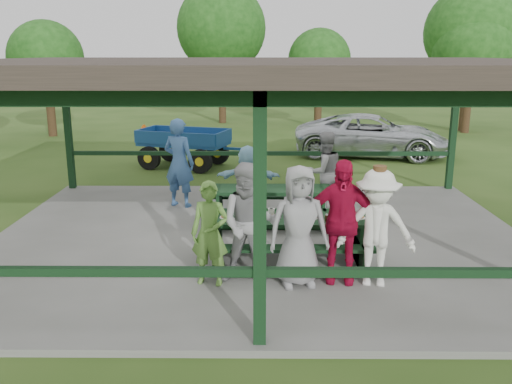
{
  "coord_description": "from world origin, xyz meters",
  "views": [
    {
      "loc": [
        0.0,
        -9.63,
        3.46
      ],
      "look_at": [
        -0.07,
        -0.3,
        1.05
      ],
      "focal_mm": 38.0,
      "sensor_mm": 36.0,
      "label": 1
    }
  ],
  "objects_px": {
    "contestant_white_fedora": "(376,228)",
    "spectator_blue": "(179,163)",
    "pickup_truck": "(372,135)",
    "spectator_grey": "(324,172)",
    "farm_trailer": "(184,147)",
    "spectator_lblue": "(248,179)",
    "picnic_table_near": "(288,234)",
    "contestant_red": "(341,221)",
    "picnic_table_far": "(270,202)",
    "contestant_grey_mid": "(299,226)",
    "contestant_grey_left": "(250,224)",
    "contestant_green": "(210,233)"
  },
  "relations": [
    {
      "from": "contestant_green",
      "to": "pickup_truck",
      "type": "relative_size",
      "value": 0.3
    },
    {
      "from": "contestant_grey_left",
      "to": "farm_trailer",
      "type": "relative_size",
      "value": 0.5
    },
    {
      "from": "spectator_blue",
      "to": "pickup_truck",
      "type": "distance_m",
      "value": 8.69
    },
    {
      "from": "contestant_grey_left",
      "to": "spectator_grey",
      "type": "bearing_deg",
      "value": 72.87
    },
    {
      "from": "contestant_green",
      "to": "spectator_blue",
      "type": "distance_m",
      "value": 4.36
    },
    {
      "from": "picnic_table_near",
      "to": "spectator_grey",
      "type": "distance_m",
      "value": 3.07
    },
    {
      "from": "picnic_table_far",
      "to": "contestant_grey_mid",
      "type": "xyz_separation_m",
      "value": [
        0.36,
        -2.9,
        0.43
      ]
    },
    {
      "from": "contestant_white_fedora",
      "to": "spectator_lblue",
      "type": "bearing_deg",
      "value": 127.81
    },
    {
      "from": "contestant_grey_mid",
      "to": "spectator_grey",
      "type": "xyz_separation_m",
      "value": [
        0.81,
        3.81,
        -0.03
      ]
    },
    {
      "from": "contestant_white_fedora",
      "to": "pickup_truck",
      "type": "distance_m",
      "value": 11.06
    },
    {
      "from": "contestant_red",
      "to": "spectator_lblue",
      "type": "distance_m",
      "value": 3.87
    },
    {
      "from": "picnic_table_far",
      "to": "contestant_grey_left",
      "type": "height_order",
      "value": "contestant_grey_left"
    },
    {
      "from": "contestant_grey_left",
      "to": "contestant_white_fedora",
      "type": "distance_m",
      "value": 1.85
    },
    {
      "from": "spectator_lblue",
      "to": "spectator_grey",
      "type": "height_order",
      "value": "spectator_grey"
    },
    {
      "from": "picnic_table_far",
      "to": "spectator_blue",
      "type": "bearing_deg",
      "value": 146.38
    },
    {
      "from": "contestant_green",
      "to": "pickup_truck",
      "type": "distance_m",
      "value": 11.76
    },
    {
      "from": "picnic_table_near",
      "to": "spectator_grey",
      "type": "relative_size",
      "value": 1.53
    },
    {
      "from": "picnic_table_near",
      "to": "spectator_lblue",
      "type": "bearing_deg",
      "value": 104.31
    },
    {
      "from": "spectator_blue",
      "to": "farm_trailer",
      "type": "xyz_separation_m",
      "value": [
        -0.55,
        4.78,
        -0.46
      ]
    },
    {
      "from": "spectator_grey",
      "to": "farm_trailer",
      "type": "distance_m",
      "value": 6.41
    },
    {
      "from": "contestant_green",
      "to": "contestant_grey_left",
      "type": "xyz_separation_m",
      "value": [
        0.59,
        0.04,
        0.13
      ]
    },
    {
      "from": "contestant_red",
      "to": "farm_trailer",
      "type": "distance_m",
      "value": 9.57
    },
    {
      "from": "picnic_table_far",
      "to": "spectator_lblue",
      "type": "relative_size",
      "value": 1.63
    },
    {
      "from": "contestant_green",
      "to": "contestant_white_fedora",
      "type": "height_order",
      "value": "contestant_white_fedora"
    },
    {
      "from": "pickup_truck",
      "to": "contestant_red",
      "type": "bearing_deg",
      "value": 177.78
    },
    {
      "from": "contestant_white_fedora",
      "to": "spectator_grey",
      "type": "distance_m",
      "value": 3.83
    },
    {
      "from": "contestant_grey_left",
      "to": "spectator_grey",
      "type": "distance_m",
      "value": 4.05
    },
    {
      "from": "spectator_grey",
      "to": "picnic_table_near",
      "type": "bearing_deg",
      "value": 48.75
    },
    {
      "from": "contestant_white_fedora",
      "to": "contestant_grey_left",
      "type": "bearing_deg",
      "value": -171.81
    },
    {
      "from": "contestant_white_fedora",
      "to": "spectator_blue",
      "type": "distance_m",
      "value": 5.49
    },
    {
      "from": "contestant_red",
      "to": "pickup_truck",
      "type": "distance_m",
      "value": 11.04
    },
    {
      "from": "contestant_grey_left",
      "to": "contestant_white_fedora",
      "type": "bearing_deg",
      "value": 3.18
    },
    {
      "from": "contestant_grey_mid",
      "to": "picnic_table_far",
      "type": "bearing_deg",
      "value": 88.13
    },
    {
      "from": "picnic_table_far",
      "to": "contestant_grey_mid",
      "type": "distance_m",
      "value": 2.95
    },
    {
      "from": "contestant_white_fedora",
      "to": "spectator_blue",
      "type": "bearing_deg",
      "value": 139.51
    },
    {
      "from": "picnic_table_far",
      "to": "spectator_lblue",
      "type": "distance_m",
      "value": 0.97
    },
    {
      "from": "contestant_green",
      "to": "contestant_white_fedora",
      "type": "relative_size",
      "value": 0.87
    },
    {
      "from": "picnic_table_near",
      "to": "spectator_blue",
      "type": "height_order",
      "value": "spectator_blue"
    },
    {
      "from": "picnic_table_near",
      "to": "contestant_white_fedora",
      "type": "xyz_separation_m",
      "value": [
        1.25,
        -0.9,
        0.4
      ]
    },
    {
      "from": "contestant_white_fedora",
      "to": "pickup_truck",
      "type": "bearing_deg",
      "value": 88.92
    },
    {
      "from": "contestant_red",
      "to": "spectator_blue",
      "type": "bearing_deg",
      "value": 134.28
    },
    {
      "from": "pickup_truck",
      "to": "spectator_blue",
      "type": "bearing_deg",
      "value": 151.2
    },
    {
      "from": "contestant_green",
      "to": "contestant_white_fedora",
      "type": "bearing_deg",
      "value": 10.55
    },
    {
      "from": "farm_trailer",
      "to": "contestant_grey_mid",
      "type": "bearing_deg",
      "value": -54.85
    },
    {
      "from": "contestant_grey_left",
      "to": "contestant_green",
      "type": "bearing_deg",
      "value": -171.0
    },
    {
      "from": "contestant_green",
      "to": "pickup_truck",
      "type": "xyz_separation_m",
      "value": [
        4.55,
        10.84,
        -0.17
      ]
    },
    {
      "from": "spectator_lblue",
      "to": "spectator_grey",
      "type": "relative_size",
      "value": 0.85
    },
    {
      "from": "picnic_table_far",
      "to": "pickup_truck",
      "type": "xyz_separation_m",
      "value": [
        3.61,
        7.95,
        0.15
      ]
    },
    {
      "from": "contestant_grey_mid",
      "to": "pickup_truck",
      "type": "xyz_separation_m",
      "value": [
        3.25,
        10.85,
        -0.29
      ]
    },
    {
      "from": "contestant_grey_mid",
      "to": "spectator_blue",
      "type": "relative_size",
      "value": 0.91
    }
  ]
}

